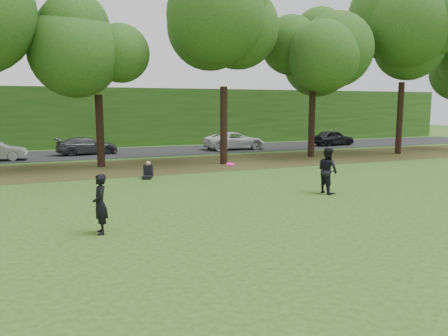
% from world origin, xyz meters
% --- Properties ---
extents(ground, '(120.00, 120.00, 0.00)m').
position_xyz_m(ground, '(0.00, 0.00, 0.00)').
color(ground, '#2E4616').
rests_on(ground, ground).
extents(leaf_litter, '(60.00, 7.00, 0.01)m').
position_xyz_m(leaf_litter, '(0.00, 13.00, 0.01)').
color(leaf_litter, '#412C17').
rests_on(leaf_litter, ground).
extents(street, '(70.00, 7.00, 0.02)m').
position_xyz_m(street, '(0.00, 21.00, 0.01)').
color(street, black).
rests_on(street, ground).
extents(far_hedge, '(70.00, 3.00, 5.00)m').
position_xyz_m(far_hedge, '(0.00, 27.00, 2.50)').
color(far_hedge, '#214B15').
rests_on(far_hedge, ground).
extents(player_left, '(0.42, 0.62, 1.67)m').
position_xyz_m(player_left, '(-4.63, 0.23, 0.83)').
color(player_left, black).
rests_on(player_left, ground).
extents(player_right, '(0.76, 0.95, 1.86)m').
position_xyz_m(player_right, '(4.51, 2.54, 0.93)').
color(player_right, black).
rests_on(player_right, ground).
extents(parked_cars, '(39.04, 3.50, 1.43)m').
position_xyz_m(parked_cars, '(0.25, 20.13, 0.69)').
color(parked_cars, black).
rests_on(parked_cars, street).
extents(frisbee, '(0.34, 0.34, 0.10)m').
position_xyz_m(frisbee, '(-0.42, 0.97, 1.63)').
color(frisbee, '#FD157C').
rests_on(frisbee, ground).
extents(seated_person, '(0.67, 0.83, 0.83)m').
position_xyz_m(seated_person, '(-1.38, 8.90, 0.31)').
color(seated_person, black).
rests_on(seated_person, ground).
extents(tree_line, '(55.30, 7.90, 12.31)m').
position_xyz_m(tree_line, '(-0.34, 12.94, 7.84)').
color(tree_line, black).
rests_on(tree_line, ground).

